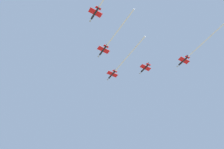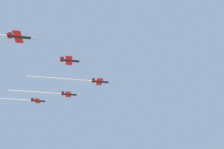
# 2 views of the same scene
# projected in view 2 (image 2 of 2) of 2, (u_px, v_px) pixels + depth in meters

# --- Properties ---
(jet_lead) EXTENTS (10.20, 51.73, 2.63)m
(jet_lead) POSITION_uv_depth(u_px,v_px,m) (79.00, 80.00, 145.21)
(jet_lead) COLOR black
(jet_port_inner) EXTENTS (9.61, 46.72, 2.63)m
(jet_port_inner) POSITION_uv_depth(u_px,v_px,m) (53.00, 93.00, 158.85)
(jet_port_inner) COLOR black
(jet_starboard_inner) EXTENTS (9.32, 12.69, 2.63)m
(jet_starboard_inner) POSITION_uv_depth(u_px,v_px,m) (70.00, 61.00, 128.39)
(jet_starboard_inner) COLOR black
(jet_port_outer) EXTENTS (11.36, 61.74, 2.63)m
(jet_port_outer) POSITION_uv_depth(u_px,v_px,m) (14.00, 99.00, 172.32)
(jet_port_outer) COLOR black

